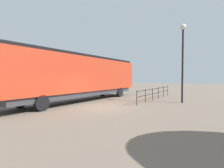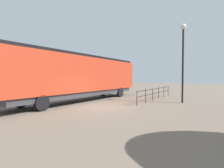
% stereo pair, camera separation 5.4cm
% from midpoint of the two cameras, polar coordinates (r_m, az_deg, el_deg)
% --- Properties ---
extents(ground_plane, '(120.00, 120.00, 0.00)m').
position_cam_midpoint_polar(ground_plane, '(14.03, -3.51, -7.27)').
color(ground_plane, '#756656').
extents(locomotive, '(2.84, 16.74, 4.37)m').
position_cam_midpoint_polar(locomotive, '(18.02, -8.63, 2.57)').
color(locomotive, red).
rests_on(locomotive, ground_plane).
extents(lamp_post, '(0.52, 0.52, 7.00)m').
position_cam_midpoint_polar(lamp_post, '(17.50, 21.52, 10.42)').
color(lamp_post, black).
rests_on(lamp_post, ground_plane).
extents(platform_fence, '(0.05, 9.44, 1.23)m').
position_cam_midpoint_polar(platform_fence, '(19.13, 13.70, -2.44)').
color(platform_fence, black).
rests_on(platform_fence, ground_plane).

